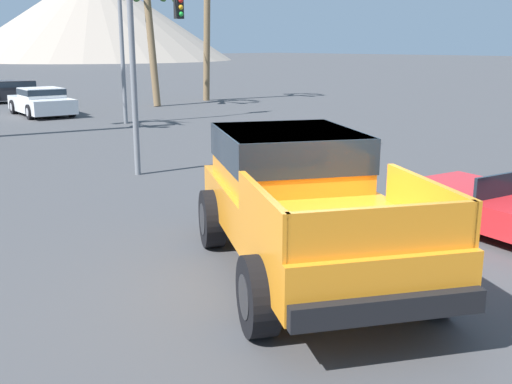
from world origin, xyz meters
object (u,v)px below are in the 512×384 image
object	(u,v)px
parked_car_dark	(18,91)
traffic_light_main	(149,28)
parked_car_white	(42,101)
orange_pickup_truck	(300,193)
palm_tree_short	(150,5)

from	to	relation	value
parked_car_dark	traffic_light_main	xyz separation A→B (m)	(0.70, -11.89, 3.09)
parked_car_white	traffic_light_main	world-z (taller)	traffic_light_main
orange_pickup_truck	parked_car_dark	distance (m)	28.30
parked_car_dark	palm_tree_short	bearing A→B (deg)	45.89
parked_car_white	palm_tree_short	size ratio (longest dim) A/B	0.68
orange_pickup_truck	palm_tree_short	world-z (taller)	palm_tree_short
orange_pickup_truck	parked_car_white	xyz separation A→B (m)	(5.46, 20.51, -0.45)
orange_pickup_truck	parked_car_white	distance (m)	21.22
parked_car_white	parked_car_dark	bearing A→B (deg)	83.47
orange_pickup_truck	palm_tree_short	distance (m)	23.69
traffic_light_main	palm_tree_short	bearing A→B (deg)	55.34
parked_car_dark	parked_car_white	bearing A→B (deg)	0.80
traffic_light_main	palm_tree_short	size ratio (longest dim) A/B	0.81
orange_pickup_truck	palm_tree_short	bearing A→B (deg)	91.00
parked_car_dark	traffic_light_main	distance (m)	12.30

